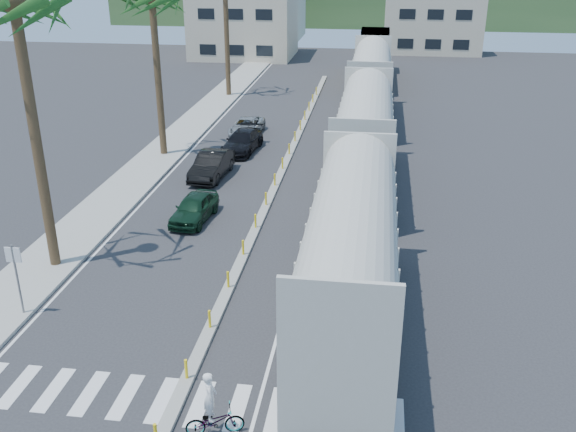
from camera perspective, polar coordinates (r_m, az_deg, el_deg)
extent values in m
plane|color=#28282B|center=(22.53, -8.22, -12.82)|extent=(140.00, 140.00, 0.00)
cube|color=gray|center=(46.56, -10.03, 6.56)|extent=(3.00, 90.00, 0.15)
cube|color=black|center=(47.27, 6.13, 6.98)|extent=(0.12, 100.00, 0.06)
cube|color=black|center=(47.25, 7.89, 6.89)|extent=(0.12, 100.00, 0.06)
cube|color=gray|center=(40.02, -0.49, 4.15)|extent=(0.45, 60.00, 0.15)
cylinder|color=yellow|center=(21.47, -9.04, -13.28)|extent=(0.10, 0.10, 0.70)
cylinder|color=yellow|center=(23.84, -6.99, -9.07)|extent=(0.10, 0.10, 0.70)
cylinder|color=yellow|center=(26.34, -5.35, -5.63)|extent=(0.10, 0.10, 0.70)
cylinder|color=yellow|center=(28.93, -4.01, -2.79)|extent=(0.10, 0.10, 0.70)
cylinder|color=yellow|center=(31.60, -2.91, -0.43)|extent=(0.10, 0.10, 0.70)
cylinder|color=yellow|center=(34.32, -1.98, 1.56)|extent=(0.10, 0.10, 0.70)
cylinder|color=yellow|center=(37.08, -1.18, 3.26)|extent=(0.10, 0.10, 0.70)
cylinder|color=yellow|center=(39.88, -0.49, 4.72)|extent=(0.10, 0.10, 0.70)
cylinder|color=yellow|center=(42.70, 0.10, 5.99)|extent=(0.10, 0.10, 0.70)
cylinder|color=yellow|center=(45.55, 0.63, 7.10)|extent=(0.10, 0.10, 0.70)
cylinder|color=yellow|center=(48.42, 1.10, 8.08)|extent=(0.10, 0.10, 0.70)
cylinder|color=yellow|center=(51.30, 1.51, 8.95)|extent=(0.10, 0.10, 0.70)
cylinder|color=yellow|center=(54.19, 1.88, 9.72)|extent=(0.10, 0.10, 0.70)
cylinder|color=yellow|center=(57.10, 2.22, 10.42)|extent=(0.10, 0.10, 0.70)
cylinder|color=yellow|center=(60.01, 2.53, 11.05)|extent=(0.10, 0.10, 0.70)
cube|color=silver|center=(21.03, -9.75, -15.94)|extent=(14.00, 2.20, 0.01)
cube|color=silver|center=(46.10, -8.00, 6.43)|extent=(0.12, 90.00, 0.01)
cube|color=silver|center=(44.50, 3.67, 5.99)|extent=(0.12, 90.00, 0.01)
cube|color=#B8B6A8|center=(22.27, 5.49, -4.93)|extent=(3.00, 12.88, 3.40)
cylinder|color=#B8B6A8|center=(21.52, 5.66, -0.94)|extent=(2.90, 12.58, 2.90)
cube|color=black|center=(23.39, 5.28, -9.69)|extent=(2.60, 12.88, 1.00)
cube|color=#B8B6A8|center=(36.20, 6.74, 6.27)|extent=(3.00, 12.88, 3.40)
cylinder|color=#B8B6A8|center=(35.74, 6.87, 8.88)|extent=(2.90, 12.58, 2.90)
cube|color=black|center=(36.89, 6.58, 3.00)|extent=(2.60, 12.88, 1.00)
cube|color=#B8B6A8|center=(50.74, 7.30, 11.16)|extent=(3.00, 12.88, 3.40)
cylinder|color=#B8B6A8|center=(50.41, 7.40, 13.05)|extent=(2.90, 12.58, 2.90)
cube|color=black|center=(51.24, 7.17, 8.76)|extent=(2.60, 12.88, 1.00)
cube|color=#4C4C4F|center=(66.75, 7.55, 12.60)|extent=(3.00, 17.00, 0.50)
cube|color=gold|center=(65.50, 7.61, 13.78)|extent=(2.70, 12.24, 2.60)
cube|color=gold|center=(72.16, 7.72, 14.88)|extent=(3.00, 3.74, 3.20)
cube|color=black|center=(66.86, 7.53, 12.10)|extent=(2.60, 13.60, 0.90)
cylinder|color=brown|center=(28.14, -21.42, 5.80)|extent=(0.44, 0.44, 11.00)
sphere|color=#1B581C|center=(27.15, -23.22, 17.21)|extent=(3.20, 3.20, 3.20)
cylinder|color=brown|center=(42.57, -11.46, 11.74)|extent=(0.44, 0.44, 10.00)
cylinder|color=brown|center=(59.42, -5.50, 16.23)|extent=(0.44, 0.44, 12.00)
cylinder|color=slate|center=(26.07, -22.88, -5.36)|extent=(0.08, 0.08, 3.00)
cube|color=silver|center=(25.59, -23.26, -3.19)|extent=(0.60, 0.04, 0.60)
cube|color=#C0B398|center=(81.63, -3.93, 16.76)|extent=(12.00, 10.00, 8.00)
cube|color=#C0B398|center=(97.53, -3.16, 18.43)|extent=(14.00, 12.00, 10.00)
cube|color=#C0B398|center=(88.15, 12.67, 16.43)|extent=(12.00, 10.00, 7.00)
imported|color=black|center=(32.96, -8.33, 0.72)|extent=(2.33, 4.28, 1.36)
imported|color=black|center=(38.97, -6.79, 4.52)|extent=(2.27, 4.88, 1.54)
imported|color=black|center=(43.75, -4.07, 6.63)|extent=(2.95, 5.22, 1.40)
imported|color=#9C9FA1|center=(47.76, -3.69, 7.95)|extent=(2.47, 4.57, 1.21)
imported|color=#9EA0A5|center=(19.51, -6.52, -17.66)|extent=(1.56, 2.04, 0.90)
imported|color=white|center=(18.97, -6.95, -15.61)|extent=(0.78, 0.69, 1.56)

